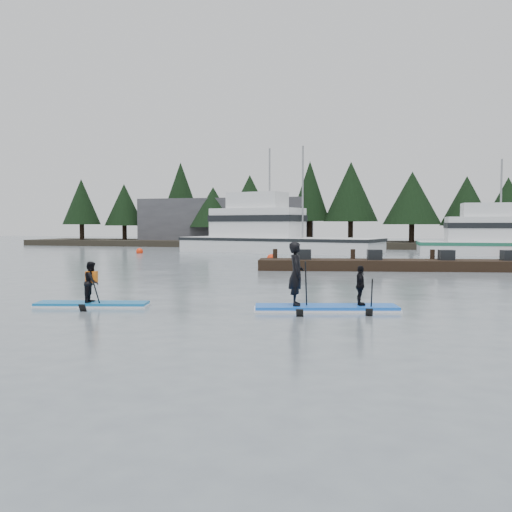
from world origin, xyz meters
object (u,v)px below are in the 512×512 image
(floating_dock, at_px, (415,265))
(paddleboard_solo, at_px, (92,292))
(fishing_boat_large, at_px, (273,244))
(fishing_boat_medium, at_px, (504,248))
(paddleboard_duo, at_px, (320,290))

(floating_dock, height_order, paddleboard_solo, paddleboard_solo)
(fishing_boat_large, distance_m, paddleboard_solo, 31.27)
(fishing_boat_medium, bearing_deg, paddleboard_duo, -109.79)
(fishing_boat_medium, height_order, floating_dock, fishing_boat_medium)
(fishing_boat_large, relative_size, paddleboard_duo, 4.43)
(fishing_boat_medium, height_order, paddleboard_solo, fishing_boat_medium)
(floating_dock, bearing_deg, fishing_boat_large, 114.44)
(fishing_boat_medium, bearing_deg, paddleboard_solo, -119.38)
(fishing_boat_large, distance_m, fishing_boat_medium, 17.43)
(fishing_boat_large, bearing_deg, paddleboard_duo, -60.22)
(fishing_boat_large, distance_m, floating_dock, 19.43)
(fishing_boat_medium, relative_size, floating_dock, 0.84)
(paddleboard_solo, distance_m, paddleboard_duo, 6.30)
(floating_dock, relative_size, paddleboard_duo, 4.02)
(fishing_boat_large, height_order, fishing_boat_medium, fishing_boat_large)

